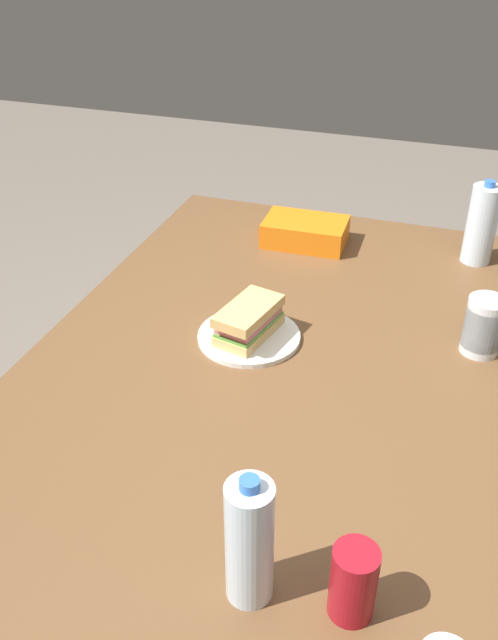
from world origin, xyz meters
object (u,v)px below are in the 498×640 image
object	(u,v)px
chip_bag	(305,232)
sandwich	(249,320)
dining_table	(278,387)
plastic_cup_stack	(483,326)
water_bottle_tall	(249,542)
soda_can_red	(353,582)
water_bottle_spare	(482,224)
paper_plate	(249,336)

from	to	relation	value
chip_bag	sandwich	bearing A→B (deg)	-91.10
dining_table	plastic_cup_stack	distance (m)	0.47
sandwich	water_bottle_tall	xyz separation A→B (m)	(0.61, 0.21, 0.05)
soda_can_red	water_bottle_tall	size ratio (longest dim) A/B	0.54
chip_bag	water_bottle_spare	distance (m)	0.48
dining_table	chip_bag	size ratio (longest dim) A/B	6.74
sandwich	chip_bag	xyz separation A→B (m)	(-0.52, -0.01, -0.02)
water_bottle_tall	sandwich	bearing A→B (deg)	-161.29
dining_table	chip_bag	distance (m)	0.57
paper_plate	sandwich	bearing A→B (deg)	13.87
dining_table	sandwich	size ratio (longest dim) A/B	7.81
chip_bag	water_bottle_spare	xyz separation A→B (m)	(-0.04, 0.47, 0.07)
water_bottle_tall	plastic_cup_stack	xyz separation A→B (m)	(-0.73, 0.29, -0.04)
paper_plate	water_bottle_spare	bearing A→B (deg)	140.13
water_bottle_spare	chip_bag	bearing A→B (deg)	-84.70
dining_table	sandwich	distance (m)	0.17
soda_can_red	sandwich	bearing A→B (deg)	-149.42
water_bottle_spare	paper_plate	bearing A→B (deg)	-39.87
paper_plate	water_bottle_tall	distance (m)	0.66
dining_table	water_bottle_tall	xyz separation A→B (m)	(0.58, 0.13, 0.20)
dining_table	soda_can_red	size ratio (longest dim) A/B	12.71
dining_table	paper_plate	world-z (taller)	paper_plate
soda_can_red	chip_bag	world-z (taller)	soda_can_red
water_bottle_tall	chip_bag	bearing A→B (deg)	-169.32
sandwich	soda_can_red	bearing A→B (deg)	30.58
paper_plate	chip_bag	size ratio (longest dim) A/B	1.01
dining_table	paper_plate	distance (m)	0.13
paper_plate	plastic_cup_stack	world-z (taller)	plastic_cup_stack
dining_table	water_bottle_tall	bearing A→B (deg)	12.39
paper_plate	soda_can_red	world-z (taller)	soda_can_red
soda_can_red	plastic_cup_stack	xyz separation A→B (m)	(-0.72, 0.14, 0.00)
water_bottle_tall	water_bottle_spare	world-z (taller)	water_bottle_spare
paper_plate	soda_can_red	xyz separation A→B (m)	(0.60, 0.35, 0.05)
soda_can_red	chip_bag	xyz separation A→B (m)	(-1.11, -0.36, -0.03)
sandwich	water_bottle_spare	bearing A→B (deg)	140.40
chip_bag	plastic_cup_stack	xyz separation A→B (m)	(0.39, 0.50, 0.03)
paper_plate	chip_bag	bearing A→B (deg)	-179.55
soda_can_red	chip_bag	size ratio (longest dim) A/B	0.53
sandwich	water_bottle_tall	world-z (taller)	water_bottle_tall
dining_table	sandwich	xyz separation A→B (m)	(-0.03, -0.08, 0.14)
dining_table	soda_can_red	xyz separation A→B (m)	(0.56, 0.27, 0.15)
soda_can_red	water_bottle_tall	world-z (taller)	water_bottle_tall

